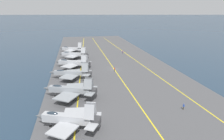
{
  "coord_description": "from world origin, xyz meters",
  "views": [
    {
      "loc": [
        -84.6,
        17.02,
        26.24
      ],
      "look_at": [
        -9.42,
        2.74,
        2.9
      ],
      "focal_mm": 32.0,
      "sensor_mm": 36.0,
      "label": 1
    }
  ],
  "objects_px": {
    "parked_jet_second": "(70,90)",
    "crew_purple_vest": "(123,52)",
    "parked_jet_fifth": "(74,54)",
    "parked_jet_fourth": "(73,63)",
    "crew_blue_vest": "(184,106)",
    "parked_jet_third": "(71,73)",
    "parked_jet_sixth": "(72,49)",
    "crew_red_vest": "(115,69)",
    "parked_jet_nearest": "(68,118)"
  },
  "relations": [
    {
      "from": "parked_jet_third",
      "to": "crew_red_vest",
      "type": "relative_size",
      "value": 9.23
    },
    {
      "from": "parked_jet_fourth",
      "to": "crew_blue_vest",
      "type": "xyz_separation_m",
      "value": [
        -46.3,
        -29.06,
        -1.46
      ]
    },
    {
      "from": "parked_jet_second",
      "to": "crew_purple_vest",
      "type": "xyz_separation_m",
      "value": [
        59.32,
        -30.62,
        -1.76
      ]
    },
    {
      "from": "parked_jet_second",
      "to": "parked_jet_sixth",
      "type": "relative_size",
      "value": 1.06
    },
    {
      "from": "crew_red_vest",
      "to": "parked_jet_nearest",
      "type": "bearing_deg",
      "value": 155.33
    },
    {
      "from": "parked_jet_second",
      "to": "crew_purple_vest",
      "type": "bearing_deg",
      "value": -27.31
    },
    {
      "from": "parked_jet_nearest",
      "to": "crew_purple_vest",
      "type": "bearing_deg",
      "value": -22.15
    },
    {
      "from": "parked_jet_sixth",
      "to": "parked_jet_fourth",
      "type": "bearing_deg",
      "value": -179.52
    },
    {
      "from": "parked_jet_nearest",
      "to": "crew_purple_vest",
      "type": "relative_size",
      "value": 8.96
    },
    {
      "from": "crew_blue_vest",
      "to": "parked_jet_second",
      "type": "bearing_deg",
      "value": 66.07
    },
    {
      "from": "parked_jet_second",
      "to": "crew_blue_vest",
      "type": "distance_m",
      "value": 32.58
    },
    {
      "from": "parked_jet_fourth",
      "to": "crew_red_vest",
      "type": "relative_size",
      "value": 9.51
    },
    {
      "from": "crew_red_vest",
      "to": "parked_jet_third",
      "type": "bearing_deg",
      "value": 110.06
    },
    {
      "from": "parked_jet_fourth",
      "to": "crew_red_vest",
      "type": "xyz_separation_m",
      "value": [
        -9.04,
        -17.73,
        -1.44
      ]
    },
    {
      "from": "parked_jet_fifth",
      "to": "parked_jet_sixth",
      "type": "bearing_deg",
      "value": 2.86
    },
    {
      "from": "parked_jet_fourth",
      "to": "parked_jet_sixth",
      "type": "height_order",
      "value": "parked_jet_sixth"
    },
    {
      "from": "parked_jet_nearest",
      "to": "parked_jet_second",
      "type": "bearing_deg",
      "value": -1.02
    },
    {
      "from": "parked_jet_nearest",
      "to": "crew_blue_vest",
      "type": "bearing_deg",
      "value": -83.45
    },
    {
      "from": "parked_jet_fifth",
      "to": "crew_red_vest",
      "type": "distance_m",
      "value": 31.4
    },
    {
      "from": "parked_jet_fourth",
      "to": "crew_red_vest",
      "type": "bearing_deg",
      "value": -117.01
    },
    {
      "from": "parked_jet_second",
      "to": "parked_jet_fourth",
      "type": "bearing_deg",
      "value": -1.17
    },
    {
      "from": "parked_jet_fifth",
      "to": "parked_jet_nearest",
      "type": "bearing_deg",
      "value": 178.65
    },
    {
      "from": "parked_jet_nearest",
      "to": "parked_jet_sixth",
      "type": "xyz_separation_m",
      "value": [
        85.2,
        -0.67,
        -0.38
      ]
    },
    {
      "from": "parked_jet_second",
      "to": "parked_jet_sixth",
      "type": "distance_m",
      "value": 68.56
    },
    {
      "from": "parked_jet_third",
      "to": "crew_blue_vest",
      "type": "distance_m",
      "value": 42.58
    },
    {
      "from": "parked_jet_third",
      "to": "crew_purple_vest",
      "type": "height_order",
      "value": "parked_jet_third"
    },
    {
      "from": "parked_jet_second",
      "to": "crew_red_vest",
      "type": "distance_m",
      "value": 30.35
    },
    {
      "from": "parked_jet_fifth",
      "to": "crew_blue_vest",
      "type": "relative_size",
      "value": 9.42
    },
    {
      "from": "parked_jet_nearest",
      "to": "crew_red_vest",
      "type": "relative_size",
      "value": 8.48
    },
    {
      "from": "parked_jet_nearest",
      "to": "parked_jet_second",
      "type": "height_order",
      "value": "parked_jet_nearest"
    },
    {
      "from": "parked_jet_second",
      "to": "parked_jet_fifth",
      "type": "relative_size",
      "value": 1.01
    },
    {
      "from": "parked_jet_third",
      "to": "parked_jet_fifth",
      "type": "relative_size",
      "value": 1.0
    },
    {
      "from": "parked_jet_sixth",
      "to": "crew_purple_vest",
      "type": "relative_size",
      "value": 9.33
    },
    {
      "from": "parked_jet_fourth",
      "to": "crew_blue_vest",
      "type": "distance_m",
      "value": 54.68
    },
    {
      "from": "crew_blue_vest",
      "to": "crew_purple_vest",
      "type": "xyz_separation_m",
      "value": [
        72.51,
        -0.89,
        -0.03
      ]
    },
    {
      "from": "parked_jet_fourth",
      "to": "crew_purple_vest",
      "type": "bearing_deg",
      "value": -48.8
    },
    {
      "from": "parked_jet_fifth",
      "to": "crew_blue_vest",
      "type": "xyz_separation_m",
      "value": [
        -63.54,
        -28.45,
        -1.7
      ]
    },
    {
      "from": "parked_jet_nearest",
      "to": "crew_purple_vest",
      "type": "distance_m",
      "value": 82.03
    },
    {
      "from": "parked_jet_third",
      "to": "parked_jet_fourth",
      "type": "height_order",
      "value": "parked_jet_third"
    },
    {
      "from": "parked_jet_second",
      "to": "parked_jet_fourth",
      "type": "relative_size",
      "value": 0.98
    },
    {
      "from": "parked_jet_third",
      "to": "parked_jet_nearest",
      "type": "bearing_deg",
      "value": 179.2
    },
    {
      "from": "parked_jet_second",
      "to": "parked_jet_nearest",
      "type": "bearing_deg",
      "value": 178.98
    },
    {
      "from": "parked_jet_fifth",
      "to": "crew_purple_vest",
      "type": "bearing_deg",
      "value": -72.98
    },
    {
      "from": "parked_jet_third",
      "to": "parked_jet_sixth",
      "type": "height_order",
      "value": "parked_jet_third"
    },
    {
      "from": "parked_jet_third",
      "to": "crew_red_vest",
      "type": "bearing_deg",
      "value": -69.94
    },
    {
      "from": "parked_jet_second",
      "to": "parked_jet_fourth",
      "type": "xyz_separation_m",
      "value": [
        33.1,
        -0.68,
        -0.27
      ]
    },
    {
      "from": "parked_jet_second",
      "to": "parked_jet_third",
      "type": "bearing_deg",
      "value": -0.59
    },
    {
      "from": "parked_jet_fourth",
      "to": "parked_jet_sixth",
      "type": "bearing_deg",
      "value": 0.48
    },
    {
      "from": "parked_jet_second",
      "to": "crew_red_vest",
      "type": "bearing_deg",
      "value": -37.41
    },
    {
      "from": "parked_jet_sixth",
      "to": "crew_blue_vest",
      "type": "relative_size",
      "value": 9.0
    }
  ]
}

